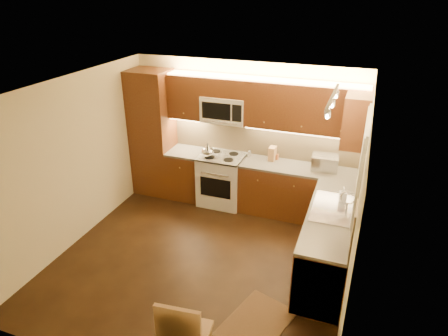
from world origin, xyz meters
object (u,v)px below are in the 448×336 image
at_px(knife_block, 272,153).
at_px(kettle, 208,150).
at_px(microwave, 225,109).
at_px(toaster_oven, 325,163).
at_px(dining_chair, 186,332).
at_px(sink, 333,204).
at_px(soap_bottle, 343,194).
at_px(stove, 222,179).

bearing_deg(knife_block, kettle, -162.03).
xyz_separation_m(microwave, toaster_oven, (1.74, -0.06, -0.70)).
height_order(microwave, dining_chair, microwave).
relative_size(microwave, kettle, 3.02).
distance_m(sink, knife_block, 1.73).
bearing_deg(dining_chair, soap_bottle, 57.92).
distance_m(stove, dining_chair, 3.49).
height_order(sink, soap_bottle, soap_bottle).
xyz_separation_m(toaster_oven, knife_block, (-0.89, 0.09, -0.00)).
relative_size(sink, dining_chair, 0.85).
bearing_deg(knife_block, stove, -166.72).
relative_size(stove, kettle, 3.66).
distance_m(knife_block, soap_bottle, 1.63).
height_order(knife_block, soap_bottle, knife_block).
bearing_deg(microwave, dining_chair, -75.99).
distance_m(toaster_oven, dining_chair, 3.59).
relative_size(toaster_oven, knife_block, 1.73).
height_order(microwave, kettle, microwave).
relative_size(stove, sink, 1.07).
bearing_deg(soap_bottle, kettle, 151.18).
distance_m(microwave, kettle, 0.76).
distance_m(toaster_oven, knife_block, 0.89).
distance_m(sink, toaster_oven, 1.23).
xyz_separation_m(toaster_oven, dining_chair, (-0.86, -3.45, -0.52)).
bearing_deg(sink, microwave, 147.79).
bearing_deg(kettle, microwave, 29.42).
bearing_deg(microwave, sink, -32.21).
bearing_deg(kettle, sink, -46.43).
xyz_separation_m(sink, dining_chair, (-1.12, -2.25, -0.47)).
xyz_separation_m(knife_block, dining_chair, (0.03, -3.54, -0.51)).
height_order(kettle, knife_block, kettle).
bearing_deg(stove, knife_block, 11.09).
height_order(knife_block, dining_chair, knife_block).
distance_m(stove, sink, 2.35).
bearing_deg(stove, sink, -29.36).
relative_size(microwave, knife_block, 3.21).
bearing_deg(sink, toaster_oven, 102.41).
xyz_separation_m(stove, sink, (2.00, -1.12, 0.52)).
height_order(sink, knife_block, knife_block).
bearing_deg(toaster_oven, microwave, 173.83).
xyz_separation_m(microwave, knife_block, (0.85, 0.03, -0.70)).
distance_m(microwave, knife_block, 1.10).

